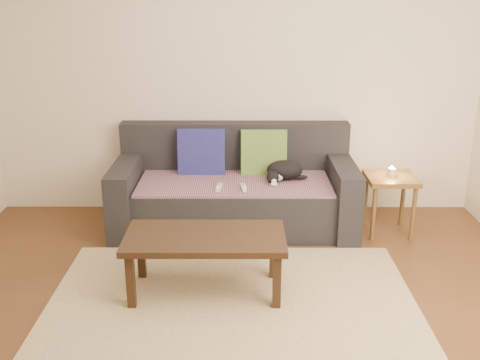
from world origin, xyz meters
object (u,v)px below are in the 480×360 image
at_px(wii_remote_b, 244,187).
at_px(coffee_table, 205,243).
at_px(sofa, 235,192).
at_px(side_table, 390,186).
at_px(wii_remote_a, 219,187).
at_px(cat, 284,171).

height_order(wii_remote_b, coffee_table, wii_remote_b).
relative_size(wii_remote_b, coffee_table, 0.14).
distance_m(sofa, side_table, 1.36).
relative_size(sofa, wii_remote_a, 14.00).
relative_size(sofa, coffee_table, 1.92).
relative_size(sofa, side_table, 4.04).
height_order(cat, side_table, cat).
bearing_deg(sofa, cat, -3.77).
relative_size(wii_remote_a, coffee_table, 0.14).
bearing_deg(wii_remote_a, wii_remote_b, -84.53).
distance_m(cat, wii_remote_b, 0.44).
distance_m(sofa, wii_remote_b, 0.33).
height_order(sofa, wii_remote_a, sofa).
xyz_separation_m(wii_remote_a, wii_remote_b, (0.21, -0.00, 0.00)).
height_order(sofa, coffee_table, sofa).
relative_size(side_table, coffee_table, 0.47).
height_order(sofa, wii_remote_b, sofa).
height_order(wii_remote_b, side_table, side_table).
height_order(sofa, cat, sofa).
bearing_deg(wii_remote_a, sofa, -17.25).
height_order(wii_remote_a, side_table, side_table).
bearing_deg(side_table, wii_remote_a, -175.89).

